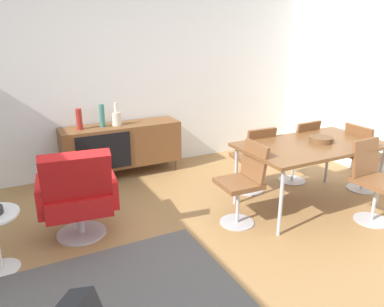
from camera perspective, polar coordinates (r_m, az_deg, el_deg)
ground_plane at (r=3.37m, az=0.16°, el=-16.52°), size 8.32×8.32×0.00m
wall_back at (r=5.23m, az=-13.31°, el=12.18°), size 6.80×0.12×2.80m
sideboard at (r=5.16m, az=-10.79°, el=1.34°), size 1.60×0.45×0.72m
vase_cobalt at (r=5.05m, az=-11.58°, el=5.41°), size 0.13×0.13×0.31m
vase_sculptural_dark at (r=4.94m, az=-17.00°, el=5.08°), size 0.08×0.08×0.27m
vase_ceramic_small at (r=4.99m, az=-13.70°, el=5.70°), size 0.07×0.07×0.30m
dining_table at (r=4.30m, az=17.86°, el=0.91°), size 1.60×0.90×0.74m
wooden_bowl_on_table at (r=4.38m, az=19.26°, el=2.05°), size 0.26×0.26×0.06m
dining_chair_near_window at (r=3.83m, az=7.98°, el=-4.16°), size 0.44×0.42×0.86m
dining_chair_back_right at (r=4.99m, az=16.06°, el=0.70°), size 0.42×0.45×0.86m
dining_chair_front_right at (r=4.29m, az=26.09°, el=-3.42°), size 0.42×0.44×0.86m
dining_chair_back_left at (r=4.55m, az=9.50°, el=-0.52°), size 0.42×0.44×0.86m
dining_chair_far_end at (r=5.02m, az=24.87°, el=-0.22°), size 0.43×0.40×0.86m
lounge_chair_red at (r=3.67m, az=-17.21°, el=-5.92°), size 0.78×0.72×0.95m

